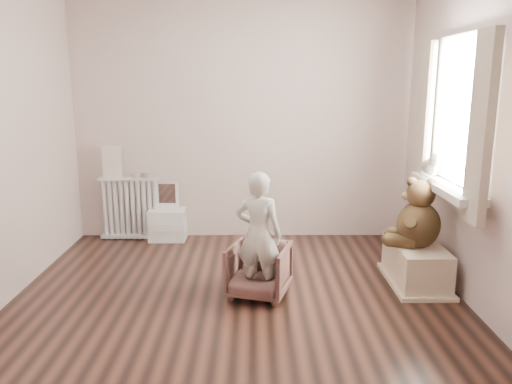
{
  "coord_description": "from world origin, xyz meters",
  "views": [
    {
      "loc": [
        0.13,
        -3.6,
        1.7
      ],
      "look_at": [
        0.15,
        0.45,
        0.8
      ],
      "focal_mm": 35.0,
      "sensor_mm": 36.0,
      "label": 1
    }
  ],
  "objects_px": {
    "armchair": "(259,270)",
    "toy_bench": "(416,261)",
    "child": "(259,235)",
    "toy_vanity": "(168,215)",
    "plush_cat": "(432,165)",
    "teddy_bear": "(420,209)",
    "radiator": "(130,204)"
  },
  "relations": [
    {
      "from": "armchair",
      "to": "toy_bench",
      "type": "xyz_separation_m",
      "value": [
        1.35,
        0.24,
        -0.01
      ]
    },
    {
      "from": "child",
      "to": "toy_vanity",
      "type": "bearing_deg",
      "value": -40.31
    },
    {
      "from": "toy_vanity",
      "to": "plush_cat",
      "type": "bearing_deg",
      "value": -22.61
    },
    {
      "from": "teddy_bear",
      "to": "plush_cat",
      "type": "bearing_deg",
      "value": 77.63
    },
    {
      "from": "radiator",
      "to": "toy_bench",
      "type": "xyz_separation_m",
      "value": [
        2.74,
        -1.25,
        -0.19
      ]
    },
    {
      "from": "toy_vanity",
      "to": "radiator",
      "type": "bearing_deg",
      "value": 175.82
    },
    {
      "from": "radiator",
      "to": "toy_vanity",
      "type": "height_order",
      "value": "radiator"
    },
    {
      "from": "radiator",
      "to": "plush_cat",
      "type": "distance_m",
      "value": 3.13
    },
    {
      "from": "toy_vanity",
      "to": "armchair",
      "type": "relative_size",
      "value": 1.31
    },
    {
      "from": "toy_vanity",
      "to": "child",
      "type": "relative_size",
      "value": 0.61
    },
    {
      "from": "teddy_bear",
      "to": "toy_vanity",
      "type": "bearing_deg",
      "value": 172.5
    },
    {
      "from": "toy_bench",
      "to": "radiator",
      "type": "bearing_deg",
      "value": 155.43
    },
    {
      "from": "toy_vanity",
      "to": "armchair",
      "type": "xyz_separation_m",
      "value": [
        0.98,
        -1.47,
        -0.06
      ]
    },
    {
      "from": "radiator",
      "to": "child",
      "type": "distance_m",
      "value": 2.09
    },
    {
      "from": "armchair",
      "to": "teddy_bear",
      "type": "relative_size",
      "value": 0.82
    },
    {
      "from": "toy_vanity",
      "to": "child",
      "type": "height_order",
      "value": "child"
    },
    {
      "from": "child",
      "to": "plush_cat",
      "type": "xyz_separation_m",
      "value": [
        1.49,
        0.49,
        0.47
      ]
    },
    {
      "from": "armchair",
      "to": "toy_bench",
      "type": "distance_m",
      "value": 1.37
    },
    {
      "from": "armchair",
      "to": "toy_bench",
      "type": "bearing_deg",
      "value": 27.03
    },
    {
      "from": "toy_vanity",
      "to": "plush_cat",
      "type": "xyz_separation_m",
      "value": [
        2.47,
        -1.03,
        0.72
      ]
    },
    {
      "from": "armchair",
      "to": "toy_bench",
      "type": "height_order",
      "value": "armchair"
    },
    {
      "from": "radiator",
      "to": "armchair",
      "type": "xyz_separation_m",
      "value": [
        1.39,
        -1.5,
        -0.18
      ]
    },
    {
      "from": "toy_bench",
      "to": "toy_vanity",
      "type": "bearing_deg",
      "value": 152.3
    },
    {
      "from": "radiator",
      "to": "toy_bench",
      "type": "height_order",
      "value": "radiator"
    },
    {
      "from": "plush_cat",
      "to": "radiator",
      "type": "bearing_deg",
      "value": 149.51
    },
    {
      "from": "armchair",
      "to": "plush_cat",
      "type": "distance_m",
      "value": 1.74
    },
    {
      "from": "toy_bench",
      "to": "plush_cat",
      "type": "bearing_deg",
      "value": 54.29
    },
    {
      "from": "teddy_bear",
      "to": "toy_bench",
      "type": "bearing_deg",
      "value": 89.79
    },
    {
      "from": "radiator",
      "to": "armchair",
      "type": "bearing_deg",
      "value": -47.08
    },
    {
      "from": "armchair",
      "to": "child",
      "type": "height_order",
      "value": "child"
    },
    {
      "from": "teddy_bear",
      "to": "child",
      "type": "bearing_deg",
      "value": -148.12
    },
    {
      "from": "toy_vanity",
      "to": "toy_bench",
      "type": "relative_size",
      "value": 0.83
    }
  ]
}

